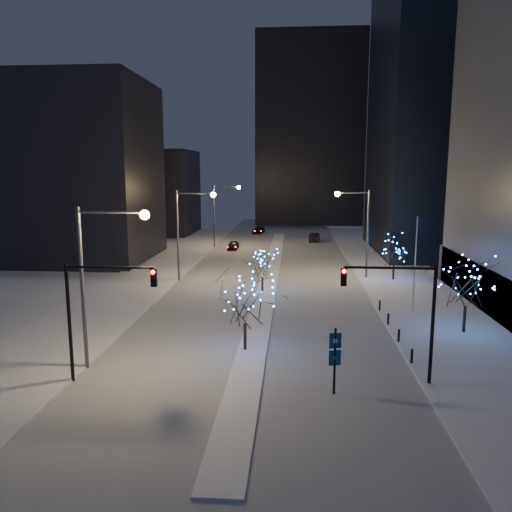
# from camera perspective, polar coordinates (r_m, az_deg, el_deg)

# --- Properties ---
(ground) EXTENTS (160.00, 160.00, 0.00)m
(ground) POSITION_cam_1_polar(r_m,az_deg,el_deg) (29.21, -1.36, -14.72)
(ground) COLOR white
(ground) RESTS_ON ground
(road) EXTENTS (20.00, 130.00, 0.02)m
(road) POSITION_cam_1_polar(r_m,az_deg,el_deg) (62.70, 1.82, -1.42)
(road) COLOR #9EA3AC
(road) RESTS_ON ground
(median) EXTENTS (2.00, 80.00, 0.15)m
(median) POSITION_cam_1_polar(r_m,az_deg,el_deg) (57.79, 1.60, -2.30)
(median) COLOR white
(median) RESTS_ON ground
(east_sidewalk) EXTENTS (10.00, 90.00, 0.15)m
(east_sidewalk) POSITION_cam_1_polar(r_m,az_deg,el_deg) (49.54, 18.67, -4.85)
(east_sidewalk) COLOR white
(east_sidewalk) RESTS_ON ground
(west_sidewalk) EXTENTS (8.00, 90.00, 0.15)m
(west_sidewalk) POSITION_cam_1_polar(r_m,az_deg,el_deg) (50.81, -15.00, -4.31)
(west_sidewalk) COLOR white
(west_sidewalk) RESTS_ON ground
(filler_west_near) EXTENTS (22.00, 18.00, 24.00)m
(filler_west_near) POSITION_cam_1_polar(r_m,az_deg,el_deg) (73.21, -20.69, 9.01)
(filler_west_near) COLOR black
(filler_west_near) RESTS_ON ground
(filler_west_far) EXTENTS (18.00, 16.00, 16.00)m
(filler_west_far) POSITION_cam_1_polar(r_m,az_deg,el_deg) (100.73, -12.29, 7.14)
(filler_west_far) COLOR black
(filler_west_far) RESTS_ON ground
(horizon_block) EXTENTS (24.00, 14.00, 42.00)m
(horizon_block) POSITION_cam_1_polar(r_m,az_deg,el_deg) (118.85, 6.12, 13.93)
(horizon_block) COLOR black
(horizon_block) RESTS_ON ground
(street_lamp_w_near) EXTENTS (4.40, 0.56, 10.00)m
(street_lamp_w_near) POSITION_cam_1_polar(r_m,az_deg,el_deg) (31.25, -17.57, -1.04)
(street_lamp_w_near) COLOR #595E66
(street_lamp_w_near) RESTS_ON ground
(street_lamp_w_mid) EXTENTS (4.40, 0.56, 10.00)m
(street_lamp_w_mid) POSITION_cam_1_polar(r_m,az_deg,el_deg) (55.00, -7.89, 3.77)
(street_lamp_w_mid) COLOR #595E66
(street_lamp_w_mid) RESTS_ON ground
(street_lamp_w_far) EXTENTS (4.40, 0.56, 10.00)m
(street_lamp_w_far) POSITION_cam_1_polar(r_m,az_deg,el_deg) (79.52, -4.08, 5.64)
(street_lamp_w_far) COLOR #595E66
(street_lamp_w_far) RESTS_ON ground
(street_lamp_east) EXTENTS (3.90, 0.56, 10.00)m
(street_lamp_east) POSITION_cam_1_polar(r_m,az_deg,el_deg) (57.23, 11.78, 3.84)
(street_lamp_east) COLOR #595E66
(street_lamp_east) RESTS_ON ground
(traffic_signal_west) EXTENTS (5.26, 0.43, 7.00)m
(traffic_signal_west) POSITION_cam_1_polar(r_m,az_deg,el_deg) (29.62, -17.93, -5.08)
(traffic_signal_west) COLOR black
(traffic_signal_west) RESTS_ON ground
(traffic_signal_east) EXTENTS (5.26, 0.43, 7.00)m
(traffic_signal_east) POSITION_cam_1_polar(r_m,az_deg,el_deg) (29.10, 16.68, -5.28)
(traffic_signal_east) COLOR black
(traffic_signal_east) RESTS_ON ground
(flagpoles) EXTENTS (1.35, 2.60, 8.00)m
(flagpoles) POSITION_cam_1_polar(r_m,az_deg,el_deg) (45.59, 17.84, 0.03)
(flagpoles) COLOR silver
(flagpoles) RESTS_ON east_sidewalk
(bollards) EXTENTS (0.16, 12.16, 0.90)m
(bollards) POSITION_cam_1_polar(r_m,az_deg,el_deg) (38.96, 15.41, -7.80)
(bollards) COLOR black
(bollards) RESTS_ON east_sidewalk
(car_near) EXTENTS (1.61, 3.91, 1.32)m
(car_near) POSITION_cam_1_polar(r_m,az_deg,el_deg) (77.76, -2.63, 1.23)
(car_near) COLOR black
(car_near) RESTS_ON ground
(car_mid) EXTENTS (2.20, 4.72, 1.50)m
(car_mid) POSITION_cam_1_polar(r_m,az_deg,el_deg) (87.38, 6.72, 2.17)
(car_mid) COLOR black
(car_mid) RESTS_ON ground
(car_far) EXTENTS (2.54, 4.73, 1.30)m
(car_far) POSITION_cam_1_polar(r_m,az_deg,el_deg) (97.94, 0.30, 2.98)
(car_far) COLOR black
(car_far) RESTS_ON ground
(holiday_tree_median_near) EXTENTS (5.25, 5.25, 5.37)m
(holiday_tree_median_near) POSITION_cam_1_polar(r_m,az_deg,el_deg) (33.34, -1.28, -5.08)
(holiday_tree_median_near) COLOR black
(holiday_tree_median_near) RESTS_ON median
(holiday_tree_median_far) EXTENTS (4.15, 4.15, 4.16)m
(holiday_tree_median_far) POSITION_cam_1_polar(r_m,az_deg,el_deg) (49.86, 0.74, -1.03)
(holiday_tree_median_far) COLOR black
(holiday_tree_median_far) RESTS_ON median
(holiday_tree_plaza_near) EXTENTS (5.84, 5.84, 5.70)m
(holiday_tree_plaza_near) POSITION_cam_1_polar(r_m,az_deg,el_deg) (40.06, 22.97, -2.97)
(holiday_tree_plaza_near) COLOR black
(holiday_tree_plaza_near) RESTS_ON east_sidewalk
(holiday_tree_plaza_far) EXTENTS (5.16, 5.16, 4.92)m
(holiday_tree_plaza_far) POSITION_cam_1_polar(r_m,az_deg,el_deg) (57.17, 15.54, 0.45)
(holiday_tree_plaza_far) COLOR black
(holiday_tree_plaza_far) RESTS_ON east_sidewalk
(wayfinding_sign) EXTENTS (0.67, 0.24, 3.75)m
(wayfinding_sign) POSITION_cam_1_polar(r_m,az_deg,el_deg) (27.82, 9.01, -11.00)
(wayfinding_sign) COLOR black
(wayfinding_sign) RESTS_ON ground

